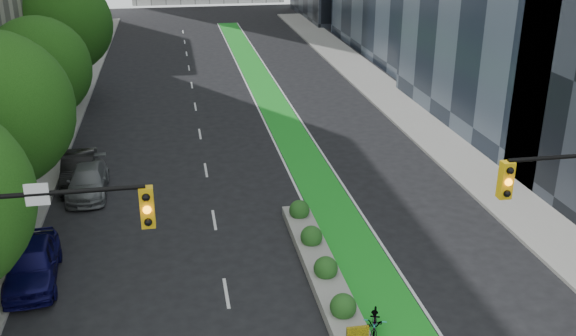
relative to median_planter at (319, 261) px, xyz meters
name	(u,v)px	position (x,y,z in m)	size (l,w,h in m)	color
sidewalk_left	(45,137)	(-13.00, 17.96, -0.30)	(3.60, 90.00, 0.15)	gray
sidewalk_right	(414,116)	(10.60, 17.96, -0.30)	(3.60, 90.00, 0.15)	gray
bike_lane_paint	(272,103)	(1.80, 22.96, -0.37)	(2.20, 70.00, 0.01)	green
tree_midfar	(39,69)	(-12.20, 14.96, 4.57)	(5.60, 5.60, 7.76)	black
tree_far	(63,24)	(-12.20, 24.96, 5.32)	(6.60, 6.60, 9.00)	black
median_planter	(319,261)	(0.00, 0.00, 0.00)	(1.20, 10.26, 1.10)	gray
bicycle	(375,324)	(0.80, -4.52, 0.17)	(0.72, 2.06, 1.08)	gray
parked_car_left_near	(32,263)	(-10.70, 1.07, 0.41)	(1.85, 4.60, 1.57)	#0C0B43
parked_car_left_mid	(79,169)	(-10.09, 10.44, 0.37)	(1.58, 4.53, 1.49)	black
parked_car_left_far	(88,181)	(-9.52, 9.00, 0.28)	(1.83, 4.51, 1.31)	slate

